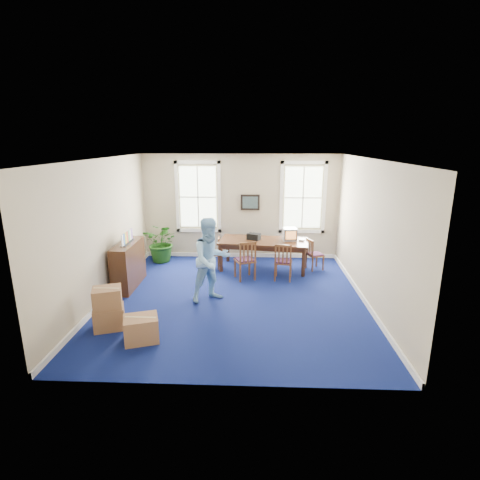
{
  "coord_description": "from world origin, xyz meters",
  "views": [
    {
      "loc": [
        0.47,
        -8.13,
        3.58
      ],
      "look_at": [
        0.1,
        0.6,
        1.25
      ],
      "focal_mm": 28.0,
      "sensor_mm": 36.0,
      "label": 1
    }
  ],
  "objects_px": {
    "conference_table": "(263,254)",
    "credenza": "(128,264)",
    "man": "(211,260)",
    "cardboard_boxes": "(121,305)",
    "potted_plant": "(163,242)",
    "crt_tv": "(290,234)",
    "chair_near_left": "(245,260)"
  },
  "relations": [
    {
      "from": "credenza",
      "to": "potted_plant",
      "type": "height_order",
      "value": "potted_plant"
    },
    {
      "from": "credenza",
      "to": "potted_plant",
      "type": "bearing_deg",
      "value": 79.46
    },
    {
      "from": "conference_table",
      "to": "potted_plant",
      "type": "relative_size",
      "value": 2.05
    },
    {
      "from": "conference_table",
      "to": "crt_tv",
      "type": "distance_m",
      "value": 0.95
    },
    {
      "from": "conference_table",
      "to": "chair_near_left",
      "type": "bearing_deg",
      "value": -113.35
    },
    {
      "from": "crt_tv",
      "to": "cardboard_boxes",
      "type": "height_order",
      "value": "crt_tv"
    },
    {
      "from": "conference_table",
      "to": "crt_tv",
      "type": "xyz_separation_m",
      "value": [
        0.73,
        0.06,
        0.59
      ]
    },
    {
      "from": "crt_tv",
      "to": "potted_plant",
      "type": "relative_size",
      "value": 0.34
    },
    {
      "from": "conference_table",
      "to": "credenza",
      "type": "relative_size",
      "value": 1.68
    },
    {
      "from": "man",
      "to": "cardboard_boxes",
      "type": "height_order",
      "value": "man"
    },
    {
      "from": "conference_table",
      "to": "credenza",
      "type": "height_order",
      "value": "credenza"
    },
    {
      "from": "potted_plant",
      "to": "crt_tv",
      "type": "bearing_deg",
      "value": -6.95
    },
    {
      "from": "chair_near_left",
      "to": "cardboard_boxes",
      "type": "distance_m",
      "value": 3.61
    },
    {
      "from": "man",
      "to": "chair_near_left",
      "type": "bearing_deg",
      "value": 28.69
    },
    {
      "from": "conference_table",
      "to": "credenza",
      "type": "distance_m",
      "value": 3.72
    },
    {
      "from": "conference_table",
      "to": "cardboard_boxes",
      "type": "relative_size",
      "value": 1.61
    },
    {
      "from": "potted_plant",
      "to": "credenza",
      "type": "bearing_deg",
      "value": -100.48
    },
    {
      "from": "conference_table",
      "to": "man",
      "type": "bearing_deg",
      "value": -111.03
    },
    {
      "from": "potted_plant",
      "to": "man",
      "type": "bearing_deg",
      "value": -56.86
    },
    {
      "from": "crt_tv",
      "to": "cardboard_boxes",
      "type": "relative_size",
      "value": 0.27
    },
    {
      "from": "man",
      "to": "credenza",
      "type": "distance_m",
      "value": 2.34
    },
    {
      "from": "conference_table",
      "to": "potted_plant",
      "type": "bearing_deg",
      "value": 177.98
    },
    {
      "from": "credenza",
      "to": "potted_plant",
      "type": "relative_size",
      "value": 1.22
    },
    {
      "from": "conference_table",
      "to": "cardboard_boxes",
      "type": "bearing_deg",
      "value": -121.11
    },
    {
      "from": "crt_tv",
      "to": "man",
      "type": "xyz_separation_m",
      "value": [
        -1.96,
        -2.31,
        -0.05
      ]
    },
    {
      "from": "chair_near_left",
      "to": "potted_plant",
      "type": "relative_size",
      "value": 0.88
    },
    {
      "from": "conference_table",
      "to": "man",
      "type": "height_order",
      "value": "man"
    },
    {
      "from": "chair_near_left",
      "to": "crt_tv",
      "type": "bearing_deg",
      "value": -165.96
    },
    {
      "from": "crt_tv",
      "to": "conference_table",
      "type": "bearing_deg",
      "value": 178.54
    },
    {
      "from": "man",
      "to": "potted_plant",
      "type": "relative_size",
      "value": 1.6
    },
    {
      "from": "credenza",
      "to": "cardboard_boxes",
      "type": "bearing_deg",
      "value": -75.47
    },
    {
      "from": "conference_table",
      "to": "chair_near_left",
      "type": "xyz_separation_m",
      "value": [
        -0.51,
        -0.85,
        0.11
      ]
    }
  ]
}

